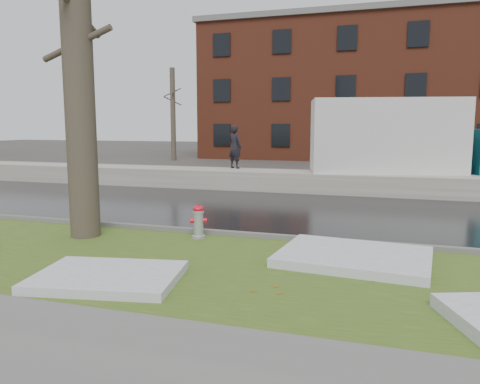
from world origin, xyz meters
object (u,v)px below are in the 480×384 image
(fire_hydrant, at_px, (198,220))
(worker, at_px, (235,147))
(box_truck, at_px, (415,143))
(tree, at_px, (77,48))

(fire_hydrant, xyz_separation_m, worker, (-2.06, 8.72, 1.18))
(box_truck, xyz_separation_m, worker, (-6.83, -0.66, -0.20))
(fire_hydrant, height_order, tree, tree)
(tree, bearing_deg, fire_hydrant, 13.11)
(fire_hydrant, distance_m, box_truck, 10.61)
(fire_hydrant, relative_size, box_truck, 0.07)
(box_truck, bearing_deg, fire_hydrant, -129.03)
(fire_hydrant, height_order, worker, worker)
(fire_hydrant, relative_size, worker, 0.43)
(box_truck, relative_size, worker, 6.02)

